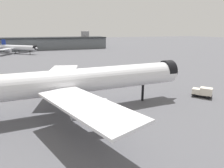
% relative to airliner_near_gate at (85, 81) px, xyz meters
% --- Properties ---
extents(ground, '(900.00, 900.00, 0.00)m').
position_rel_airliner_near_gate_xyz_m(ground, '(-2.59, 1.90, -7.48)').
color(ground, '#56565B').
extents(airliner_near_gate, '(57.86, 52.84, 16.98)m').
position_rel_airliner_near_gate_xyz_m(airliner_near_gate, '(0.00, 0.00, 0.00)').
color(airliner_near_gate, white).
rests_on(airliner_near_gate, ground).
extents(airliner_far_taxiway, '(35.22, 32.73, 11.41)m').
position_rel_airliner_near_gate_xyz_m(airliner_far_taxiway, '(-24.59, 136.65, -2.46)').
color(airliner_far_taxiway, silver).
rests_on(airliner_far_taxiway, ground).
extents(terminal_building, '(183.90, 27.36, 17.85)m').
position_rel_airliner_near_gate_xyz_m(terminal_building, '(-30.41, 168.09, -1.33)').
color(terminal_building, slate).
rests_on(terminal_building, ground).
extents(service_truck_front, '(5.22, 5.74, 3.00)m').
position_rel_airliner_near_gate_xyz_m(service_truck_front, '(34.60, -3.36, -5.89)').
color(service_truck_front, black).
rests_on(service_truck_front, ground).
extents(baggage_cart_trailing, '(2.59, 2.80, 1.82)m').
position_rel_airliner_near_gate_xyz_m(baggage_cart_trailing, '(-17.06, 29.60, -6.51)').
color(baggage_cart_trailing, black).
rests_on(baggage_cart_trailing, ground).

